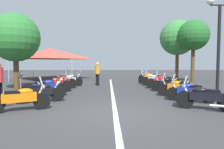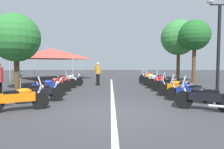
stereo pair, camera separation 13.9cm
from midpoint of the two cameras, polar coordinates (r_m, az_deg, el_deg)
The scene contains 24 objects.
ground_plane at distance 6.67m, azimuth 0.33°, elevation -11.20°, with size 80.00×80.00×0.00m, color #38383A.
lane_centre_stripe at distance 11.14m, azimuth -0.27°, elevation -5.25°, with size 17.34×0.16×0.01m, color beige.
motorcycle_left_row_0 at distance 7.53m, azimuth -25.82°, elevation -6.30°, with size 1.03×1.94×1.19m.
motorcycle_left_row_1 at distance 8.83m, azimuth -20.77°, elevation -4.84°, with size 0.96×1.95×0.99m.
motorcycle_left_row_2 at distance 10.24m, azimuth -19.46°, elevation -3.59°, with size 0.98×2.09×1.02m.
motorcycle_left_row_3 at distance 11.57m, azimuth -17.28°, elevation -2.71°, with size 1.03×2.07×1.23m.
motorcycle_left_row_4 at distance 13.00m, azimuth -15.12°, elevation -2.09°, with size 0.97×2.02×1.01m.
motorcycle_left_row_5 at distance 14.24m, azimuth -13.14°, elevation -1.63°, with size 0.89×2.10×0.99m.
motorcycle_right_row_0 at distance 7.64m, azimuth 25.12°, elevation -6.03°, with size 1.07×1.88×1.22m.
motorcycle_right_row_1 at distance 9.01m, azimuth 21.48°, elevation -4.65°, with size 1.12×1.85×1.19m.
motorcycle_right_row_2 at distance 10.22m, azimuth 18.73°, elevation -3.64°, with size 0.94×2.10×1.20m.
motorcycle_right_row_3 at distance 11.65m, azimuth 15.89°, elevation -2.68°, with size 1.05×1.90×1.22m.
motorcycle_right_row_4 at distance 12.94m, azimuth 14.38°, elevation -2.08°, with size 0.96×2.13×1.02m.
motorcycle_right_row_5 at distance 14.38m, azimuth 12.40°, elevation -1.47°, with size 0.92×2.00×1.23m.
motorcycle_right_row_6 at distance 15.69m, azimuth 11.23°, elevation -1.08°, with size 1.02×2.04×1.21m.
motorcycle_right_row_7 at distance 17.21m, azimuth 10.80°, elevation -0.68°, with size 1.01×1.91×1.22m.
street_lamp_twin_globe at distance 10.25m, azimuth 28.71°, elevation 11.49°, with size 0.32×1.22×4.64m.
parking_meter at distance 9.96m, azimuth -25.73°, elevation -1.44°, with size 0.18×0.14×1.29m.
traffic_cone_1 at distance 8.92m, azimuth -29.65°, elevation -6.01°, with size 0.36×0.36×0.61m.
bystander_0 at distance 14.41m, azimuth -4.58°, elevation 0.79°, with size 0.39×0.41×1.74m.
roadside_tree_0 at distance 18.62m, azimuth 22.69°, elevation 10.54°, with size 2.66×2.66×5.45m.
roadside_tree_1 at distance 20.19m, azimuth 18.56°, elevation 10.20°, with size 3.40×3.40×5.85m.
roadside_tree_2 at distance 13.61m, azimuth -26.90°, elevation 9.61°, with size 2.99×2.99×4.75m.
event_tent at distance 21.10m, azimuth -18.11°, elevation 5.88°, with size 6.26×6.26×3.20m.
Camera 1 is at (-6.45, 0.24, 1.68)m, focal length 31.01 mm.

